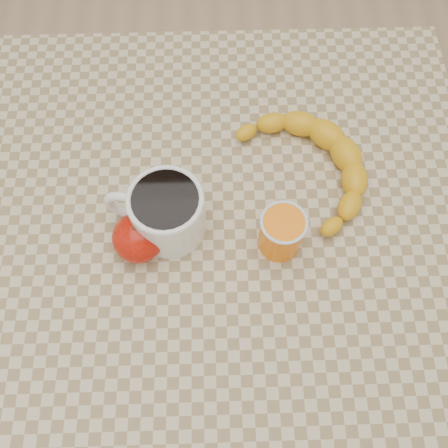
{
  "coord_description": "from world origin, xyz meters",
  "views": [
    {
      "loc": [
        -0.01,
        -0.3,
        1.44
      ],
      "look_at": [
        0.0,
        0.0,
        0.77
      ],
      "focal_mm": 40.0,
      "sensor_mm": 36.0,
      "label": 1
    }
  ],
  "objects_px": {
    "table": "(224,250)",
    "banana": "(311,165)",
    "orange_juice_glass": "(281,232)",
    "coffee_mug": "(166,211)",
    "apple": "(138,238)"
  },
  "relations": [
    {
      "from": "coffee_mug",
      "to": "apple",
      "type": "relative_size",
      "value": 1.63
    },
    {
      "from": "table",
      "to": "banana",
      "type": "distance_m",
      "value": 0.2
    },
    {
      "from": "coffee_mug",
      "to": "orange_juice_glass",
      "type": "height_order",
      "value": "coffee_mug"
    },
    {
      "from": "orange_juice_glass",
      "to": "apple",
      "type": "height_order",
      "value": "orange_juice_glass"
    },
    {
      "from": "table",
      "to": "banana",
      "type": "height_order",
      "value": "banana"
    },
    {
      "from": "orange_juice_glass",
      "to": "banana",
      "type": "distance_m",
      "value": 0.13
    },
    {
      "from": "orange_juice_glass",
      "to": "banana",
      "type": "bearing_deg",
      "value": 64.65
    },
    {
      "from": "orange_juice_glass",
      "to": "banana",
      "type": "height_order",
      "value": "orange_juice_glass"
    },
    {
      "from": "orange_juice_glass",
      "to": "apple",
      "type": "relative_size",
      "value": 0.79
    },
    {
      "from": "coffee_mug",
      "to": "orange_juice_glass",
      "type": "bearing_deg",
      "value": -11.48
    },
    {
      "from": "table",
      "to": "coffee_mug",
      "type": "relative_size",
      "value": 5.03
    },
    {
      "from": "coffee_mug",
      "to": "banana",
      "type": "bearing_deg",
      "value": 21.63
    },
    {
      "from": "banana",
      "to": "coffee_mug",
      "type": "bearing_deg",
      "value": 176.82
    },
    {
      "from": "coffee_mug",
      "to": "table",
      "type": "bearing_deg",
      "value": -6.03
    },
    {
      "from": "orange_juice_glass",
      "to": "coffee_mug",
      "type": "bearing_deg",
      "value": 168.52
    }
  ]
}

